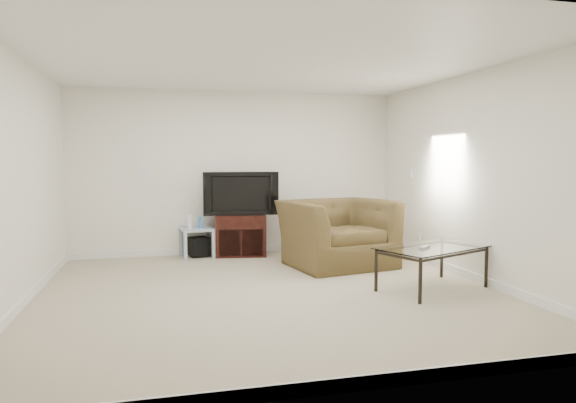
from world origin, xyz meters
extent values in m
plane|color=tan|center=(0.00, 0.00, 0.00)|extent=(5.00, 5.00, 0.00)
plane|color=white|center=(0.00, 0.00, 2.50)|extent=(5.00, 5.00, 0.00)
cube|color=silver|center=(0.00, 2.50, 1.25)|extent=(5.00, 0.02, 2.50)
cube|color=silver|center=(-2.50, 0.00, 1.25)|extent=(0.02, 5.00, 2.50)
cube|color=silver|center=(2.50, 0.00, 1.25)|extent=(0.02, 5.00, 2.50)
cube|color=white|center=(-1.40, 2.49, 1.25)|extent=(0.12, 0.02, 0.12)
cube|color=white|center=(2.49, 1.60, 1.25)|extent=(0.02, 0.09, 0.13)
cube|color=white|center=(2.49, 1.30, 0.30)|extent=(0.02, 0.08, 0.12)
cube|color=black|center=(0.02, 2.24, 0.52)|extent=(0.43, 0.33, 0.06)
imported|color=black|center=(0.02, 2.25, 0.95)|extent=(1.06, 0.27, 0.65)
cube|color=black|center=(-0.62, 2.30, 0.16)|extent=(0.33, 0.33, 0.28)
cube|color=white|center=(-0.75, 2.25, 0.54)|extent=(0.05, 0.15, 0.20)
cube|color=#337FCC|center=(-0.59, 2.27, 0.53)|extent=(0.05, 0.13, 0.17)
imported|color=brown|center=(1.20, 1.20, 0.61)|extent=(1.53, 1.14, 1.21)
cube|color=#B2B2B7|center=(1.67, -0.36, 0.50)|extent=(0.18, 0.17, 0.02)
camera|label=1|loc=(-1.14, -5.43, 1.47)|focal=32.00mm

